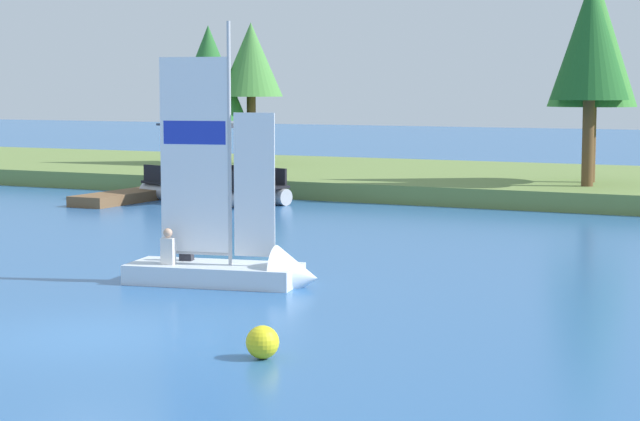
# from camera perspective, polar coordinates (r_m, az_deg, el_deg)

# --- Properties ---
(ground_plane) EXTENTS (200.00, 200.00, 0.00)m
(ground_plane) POSITION_cam_1_polar(r_m,az_deg,el_deg) (20.01, -11.12, -6.13)
(ground_plane) COLOR #2D609E
(shore_bank) EXTENTS (80.00, 14.47, 0.68)m
(shore_bank) POSITION_cam_1_polar(r_m,az_deg,el_deg) (47.07, 11.56, 1.29)
(shore_bank) COLOR olive
(shore_bank) RESTS_ON ground
(shoreline_tree_left) EXTENTS (3.46, 3.46, 6.30)m
(shoreline_tree_left) POSITION_cam_1_polar(r_m,az_deg,el_deg) (53.25, -5.52, 6.76)
(shoreline_tree_left) COLOR brown
(shoreline_tree_left) RESTS_ON shore_bank
(shoreline_tree_midleft) EXTENTS (2.91, 2.91, 6.44)m
(shoreline_tree_midleft) POSITION_cam_1_polar(r_m,az_deg,el_deg) (53.24, -3.42, 7.38)
(shoreline_tree_midleft) COLOR brown
(shoreline_tree_midleft) RESTS_ON shore_bank
(shoreline_tree_centre) EXTENTS (3.26, 3.26, 7.77)m
(shoreline_tree_centre) POSITION_cam_1_polar(r_m,az_deg,el_deg) (43.90, 13.32, 8.22)
(shoreline_tree_centre) COLOR brown
(shoreline_tree_centre) RESTS_ON shore_bank
(shoreline_tree_midright) EXTENTS (2.75, 2.75, 7.39)m
(shoreline_tree_midright) POSITION_cam_1_polar(r_m,az_deg,el_deg) (42.10, 13.19, 8.20)
(shoreline_tree_midright) COLOR brown
(shoreline_tree_midright) RESTS_ON shore_bank
(wooden_dock) EXTENTS (1.45, 6.49, 0.38)m
(wooden_dock) POSITION_cam_1_polar(r_m,az_deg,el_deg) (43.59, -8.98, 0.76)
(wooden_dock) COLOR brown
(wooden_dock) RESTS_ON ground
(sailboat) EXTENTS (4.34, 2.19, 6.03)m
(sailboat) POSITION_cam_1_polar(r_m,az_deg,el_deg) (24.71, -3.77, -2.73)
(sailboat) COLOR silver
(sailboat) RESTS_ON ground
(pontoon_boat) EXTENTS (6.32, 3.94, 2.86)m
(pontoon_boat) POSITION_cam_1_polar(r_m,az_deg,el_deg) (42.50, -5.27, 1.34)
(pontoon_boat) COLOR #B2B2B7
(pontoon_boat) RESTS_ON ground
(channel_buoy) EXTENTS (0.52, 0.52, 0.52)m
(channel_buoy) POSITION_cam_1_polar(r_m,az_deg,el_deg) (18.07, -2.85, -6.50)
(channel_buoy) COLOR yellow
(channel_buoy) RESTS_ON ground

